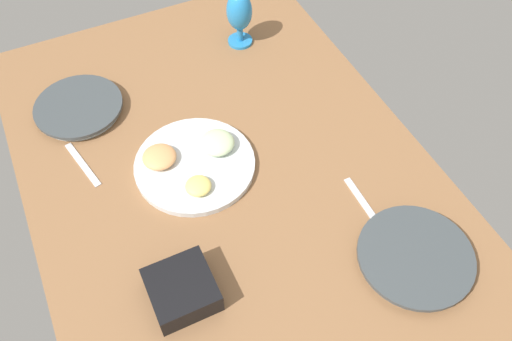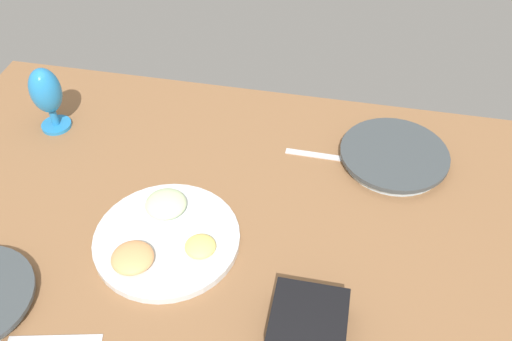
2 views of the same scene
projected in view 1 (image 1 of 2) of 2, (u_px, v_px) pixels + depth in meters
The scene contains 8 objects.
ground_plane at pixel (236, 188), 141.69cm from camera, with size 160.00×104.00×4.00cm, color #8C603D.
dinner_plate_left at pixel (79, 108), 154.84cm from camera, with size 25.50×25.50×2.67cm.
dinner_plate_right at pixel (415, 258), 125.07cm from camera, with size 27.42×27.42×3.12cm.
fruit_platter at pixel (194, 162), 142.45cm from camera, with size 32.38×32.38×5.45cm.
hurricane_glass_blue at pixel (239, 14), 166.02cm from camera, with size 8.14×8.14×18.53cm.
square_bowl_black at pixel (182, 289), 118.21cm from camera, with size 14.35×14.35×6.32cm.
fork_by_left_plate at pixel (82, 164), 143.63cm from camera, with size 18.00×1.80×0.60cm, color silver.
fork_by_right_plate at pixel (365, 204), 135.75cm from camera, with size 18.00×1.80×0.60cm, color silver.
Camera 1 is at (76.54, -30.36, 113.52)cm, focal length 37.39 mm.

